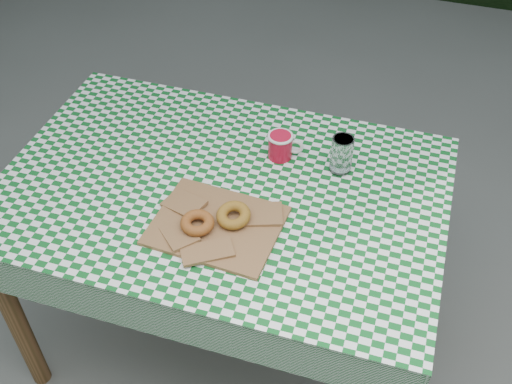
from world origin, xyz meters
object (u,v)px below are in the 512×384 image
table (225,271)px  paper_bag (217,225)px  drinking_glass (342,155)px  coffee_mug (280,146)px

table → paper_bag: bearing=-74.2°
table → drinking_glass: drinking_glass is taller
table → coffee_mug: size_ratio=8.75×
paper_bag → table: bearing=106.6°
paper_bag → drinking_glass: (0.26, 0.33, 0.05)m
coffee_mug → table: bearing=-137.3°
paper_bag → drinking_glass: bearing=51.4°
paper_bag → drinking_glass: drinking_glass is taller
table → coffee_mug: (0.12, 0.18, 0.42)m
paper_bag → drinking_glass: size_ratio=2.87×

